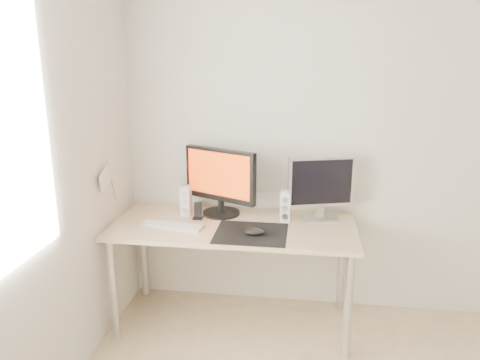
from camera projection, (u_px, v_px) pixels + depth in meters
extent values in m
plane|color=silver|center=(377.00, 140.00, 3.17)|extent=(3.50, 0.00, 3.50)
cube|color=black|center=(251.00, 233.00, 2.92)|extent=(0.45, 0.40, 0.00)
ellipsoid|color=black|center=(254.00, 232.00, 2.89)|extent=(0.12, 0.07, 0.04)
cube|color=#D1B587|center=(234.00, 226.00, 3.08)|extent=(1.60, 0.70, 0.03)
cylinder|color=silver|center=(113.00, 290.00, 3.00)|extent=(0.05, 0.05, 0.70)
cylinder|color=silver|center=(348.00, 307.00, 2.80)|extent=(0.05, 0.05, 0.70)
cylinder|color=silver|center=(144.00, 253.00, 3.56)|extent=(0.05, 0.05, 0.70)
cylinder|color=silver|center=(342.00, 265.00, 3.36)|extent=(0.05, 0.05, 0.70)
cylinder|color=black|center=(221.00, 213.00, 3.27)|extent=(0.34, 0.34, 0.02)
cylinder|color=black|center=(221.00, 204.00, 3.25)|extent=(0.06, 0.06, 0.12)
cube|color=black|center=(220.00, 175.00, 3.19)|extent=(0.52, 0.27, 0.36)
cube|color=#FF650D|center=(218.00, 174.00, 3.16)|extent=(0.46, 0.21, 0.30)
cube|color=#BDBDBF|center=(319.00, 218.00, 3.17)|extent=(0.26, 0.22, 0.01)
cube|color=#B5B5B7|center=(320.00, 210.00, 3.16)|extent=(0.06, 0.05, 0.10)
cube|color=silver|center=(321.00, 181.00, 3.10)|extent=(0.44, 0.16, 0.34)
cube|color=black|center=(322.00, 182.00, 3.08)|extent=(0.39, 0.12, 0.30)
cube|color=white|center=(186.00, 201.00, 3.23)|extent=(0.07, 0.08, 0.21)
cylinder|color=silver|center=(185.00, 210.00, 3.20)|extent=(0.04, 0.01, 0.04)
cylinder|color=silver|center=(184.00, 203.00, 3.19)|extent=(0.04, 0.01, 0.04)
cylinder|color=silver|center=(184.00, 195.00, 3.17)|extent=(0.04, 0.01, 0.04)
cube|color=white|center=(285.00, 206.00, 3.11)|extent=(0.07, 0.08, 0.21)
cylinder|color=silver|center=(285.00, 216.00, 3.09)|extent=(0.04, 0.01, 0.04)
cylinder|color=silver|center=(285.00, 208.00, 3.07)|extent=(0.04, 0.01, 0.04)
cylinder|color=#AAAAAD|center=(285.00, 200.00, 3.06)|extent=(0.04, 0.01, 0.04)
cube|color=#AAAAAC|center=(172.00, 226.00, 3.03)|extent=(0.43, 0.17, 0.01)
cube|color=white|center=(172.00, 225.00, 3.03)|extent=(0.41, 0.15, 0.01)
cube|color=black|center=(198.00, 218.00, 3.17)|extent=(0.07, 0.06, 0.01)
cube|color=black|center=(198.00, 210.00, 3.16)|extent=(0.05, 0.02, 0.10)
cylinder|color=#A57F54|center=(111.00, 181.00, 3.03)|extent=(0.01, 0.10, 0.29)
cube|color=white|center=(105.00, 178.00, 2.93)|extent=(0.00, 0.19, 0.15)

